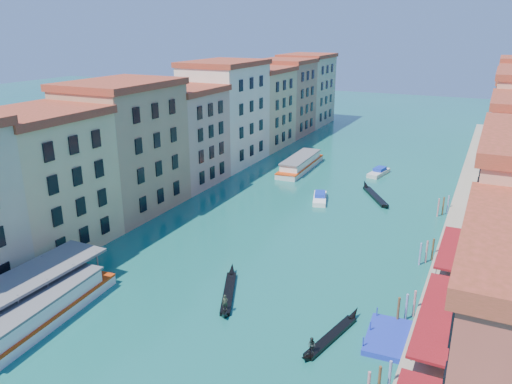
% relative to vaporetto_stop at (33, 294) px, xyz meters
% --- Properties ---
extents(left_bank_palazzos, '(12.80, 128.40, 21.00)m').
position_rel_vaporetto_stop_xyz_m(left_bank_palazzos, '(-10.00, 52.68, 8.27)').
color(left_bank_palazzos, '#C0AE8A').
rests_on(left_bank_palazzos, ground).
extents(quay, '(4.00, 140.00, 1.00)m').
position_rel_vaporetto_stop_xyz_m(quay, '(38.00, 53.00, -0.94)').
color(quay, gray).
rests_on(quay, ground).
extents(restaurant_awnings, '(3.20, 44.55, 3.12)m').
position_rel_vaporetto_stop_xyz_m(restaurant_awnings, '(38.19, 11.00, 1.55)').
color(restaurant_awnings, maroon).
rests_on(restaurant_awnings, ground).
extents(vaporetto_stop, '(5.40, 16.40, 3.65)m').
position_rel_vaporetto_stop_xyz_m(vaporetto_stop, '(0.00, 0.00, 0.00)').
color(vaporetto_stop, slate).
rests_on(vaporetto_stop, ground).
extents(mooring_poles_right, '(1.44, 54.24, 3.20)m').
position_rel_vaporetto_stop_xyz_m(mooring_poles_right, '(35.10, 16.80, -0.14)').
color(mooring_poles_right, '#4E2E1A').
rests_on(mooring_poles_right, ground).
extents(mooring_poles_left, '(0.24, 8.24, 3.20)m').
position_rel_vaporetto_stop_xyz_m(mooring_poles_left, '(-2.50, 0.00, -0.14)').
color(mooring_poles_left, '#4E2E1A').
rests_on(mooring_poles_left, ground).
extents(vaporetto_near, '(6.03, 19.62, 2.87)m').
position_rel_vaporetto_stop_xyz_m(vaporetto_near, '(3.00, -2.42, -0.15)').
color(vaporetto_near, white).
rests_on(vaporetto_near, ground).
extents(vaporetto_far, '(4.57, 18.00, 2.66)m').
position_rel_vaporetto_stop_xyz_m(vaporetto_far, '(6.22, 60.72, -0.24)').
color(vaporetto_far, silver).
rests_on(vaporetto_far, ground).
extents(gondola_fore, '(5.32, 10.67, 2.25)m').
position_rel_vaporetto_stop_xyz_m(gondola_fore, '(16.99, 10.73, -1.06)').
color(gondola_fore, black).
rests_on(gondola_fore, ground).
extents(gondola_right, '(3.18, 10.33, 2.08)m').
position_rel_vaporetto_stop_xyz_m(gondola_right, '(29.39, 7.65, -1.04)').
color(gondola_right, black).
rests_on(gondola_right, ground).
extents(gondola_far, '(7.58, 11.50, 1.83)m').
position_rel_vaporetto_stop_xyz_m(gondola_far, '(23.85, 49.72, -1.07)').
color(gondola_far, black).
rests_on(gondola_far, ground).
extents(motorboat_mid, '(3.84, 6.84, 1.35)m').
position_rel_vaporetto_stop_xyz_m(motorboat_mid, '(16.00, 44.09, -0.91)').
color(motorboat_mid, white).
rests_on(motorboat_mid, ground).
extents(motorboat_far, '(3.28, 6.94, 1.38)m').
position_rel_vaporetto_stop_xyz_m(motorboat_far, '(21.44, 63.60, -0.90)').
color(motorboat_far, silver).
rests_on(motorboat_far, ground).
extents(blue_dock, '(4.76, 6.78, 0.54)m').
position_rel_vaporetto_stop_xyz_m(blue_dock, '(34.50, 9.98, -1.17)').
color(blue_dock, '#1D32B8').
rests_on(blue_dock, ground).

